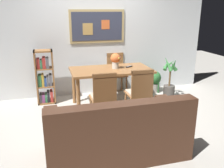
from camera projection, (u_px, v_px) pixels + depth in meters
ground_plane at (111, 118)px, 4.33m from camera, size 12.00×12.00×0.00m
wall_back_with_painting at (94, 36)px, 5.32m from camera, size 5.20×0.14×2.60m
dining_table at (111, 74)px, 4.71m from camera, size 1.55×0.84×0.76m
dining_chair_far_right at (116, 70)px, 5.51m from camera, size 0.40×0.41×0.91m
dining_chair_near_right at (140, 90)px, 4.16m from camera, size 0.40×0.41×0.91m
dining_chair_near_left at (103, 94)px, 3.95m from camera, size 0.40×0.41×0.91m
leather_couch at (117, 134)px, 3.13m from camera, size 1.80×0.84×0.84m
bookshelf at (45, 79)px, 4.91m from camera, size 0.36×0.28×1.09m
potted_ivy at (154, 81)px, 5.67m from camera, size 0.33×0.33×0.49m
potted_palm at (169, 82)px, 5.28m from camera, size 0.35×0.37×0.92m
flower_vase at (116, 60)px, 4.68m from camera, size 0.21×0.19×0.30m
tv_remote at (129, 67)px, 4.82m from camera, size 0.16×0.11×0.02m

